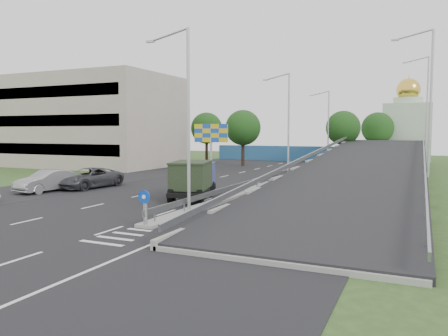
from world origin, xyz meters
The scene contains 21 objects.
ground centered at (0.00, 0.00, 0.00)m, with size 160.00×160.00×0.00m, color #2D4C1E.
road_surface centered at (-3.00, 20.00, 0.00)m, with size 26.00×90.00×0.04m, color black.
parking_strip centered at (-16.00, 20.00, 0.00)m, with size 8.00×90.00×0.05m, color black.
median centered at (0.00, 24.00, 0.10)m, with size 1.00×44.00×0.20m, color gray.
overpass_ramp centered at (7.50, 24.00, 1.75)m, with size 10.00×50.00×3.50m.
median_guardrail centered at (0.00, 24.00, 0.75)m, with size 0.09×44.00×0.71m.
sign_bollard centered at (0.00, 2.17, 1.03)m, with size 0.64×0.23×1.67m.
lamp_post_near centered at (0.11, 6.00, 5.81)m, with size 2.74×0.18×10.08m.
lamp_post_mid centered at (0.11, 26.00, 5.81)m, with size 2.74×0.18×10.08m.
lamp_post_far centered at (0.11, 46.00, 5.81)m, with size 2.74×0.18×10.08m.
beige_building centered at (-30.00, 32.00, 6.00)m, with size 24.00×14.00×12.00m, color #A5978A.
blue_wall centered at (-4.00, 52.00, 1.20)m, with size 30.00×0.50×2.40m, color #296698.
church centered at (10.00, 60.00, 5.31)m, with size 7.00×7.00×13.80m.
billboard centered at (-9.00, 28.00, 4.19)m, with size 4.00×0.24×5.50m.
tree_left_mid centered at (-10.00, 40.00, 5.18)m, with size 4.80×4.80×7.60m.
tree_median_far centered at (2.00, 48.00, 5.18)m, with size 4.80×4.80×7.60m.
tree_left_far centered at (-18.00, 45.00, 5.18)m, with size 4.80×4.80×7.60m.
tree_ramp_far centered at (6.00, 55.00, 5.18)m, with size 4.80×4.80×7.60m.
dump_truck centered at (-2.25, 11.30, 1.47)m, with size 3.76×6.39×2.66m.
parked_car_b centered at (-14.29, 9.94, 0.84)m, with size 1.78×5.11×1.68m, color gray.
parked_car_c centered at (-12.93, 12.99, 0.83)m, with size 2.75×5.96×1.66m, color #39393F.
Camera 1 is at (11.92, -15.12, 4.64)m, focal length 35.00 mm.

